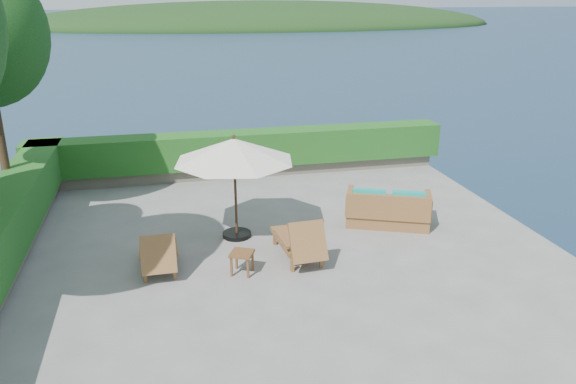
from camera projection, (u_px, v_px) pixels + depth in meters
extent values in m
plane|color=gray|center=(283.00, 253.00, 12.01)|extent=(12.00, 12.00, 0.00)
cube|color=#544C43|center=(283.00, 316.00, 12.53)|extent=(12.00, 12.00, 3.00)
plane|color=#142F3F|center=(283.00, 370.00, 13.02)|extent=(600.00, 600.00, 0.00)
ellipsoid|color=#173213|center=(263.00, 26.00, 146.80)|extent=(126.00, 57.60, 12.60)
cube|color=#655E51|center=(244.00, 170.00, 17.09)|extent=(12.00, 0.60, 0.36)
cube|color=#184714|center=(243.00, 148.00, 16.87)|extent=(12.40, 0.90, 1.00)
cylinder|color=black|center=(237.00, 234.00, 12.84)|extent=(0.77, 0.77, 0.10)
cylinder|color=#372314|center=(235.00, 189.00, 12.46)|extent=(0.07, 0.07, 2.31)
cone|color=silver|center=(234.00, 150.00, 12.16)|extent=(3.20, 3.20, 0.51)
sphere|color=#372314|center=(234.00, 136.00, 12.06)|extent=(0.10, 0.10, 0.08)
cube|color=brown|center=(145.00, 276.00, 10.79)|extent=(0.06, 0.06, 0.26)
cube|color=brown|center=(175.00, 273.00, 10.91)|extent=(0.06, 0.06, 0.26)
cube|color=brown|center=(145.00, 250.00, 11.89)|extent=(0.06, 0.06, 0.26)
cube|color=brown|center=(172.00, 247.00, 12.01)|extent=(0.06, 0.06, 0.26)
cube|color=brown|center=(159.00, 251.00, 11.43)|extent=(0.68, 1.31, 0.09)
cube|color=brown|center=(158.00, 254.00, 10.65)|extent=(0.67, 0.43, 0.70)
cube|color=brown|center=(141.00, 250.00, 11.13)|extent=(0.07, 0.85, 0.05)
cube|color=brown|center=(176.00, 247.00, 11.27)|extent=(0.07, 0.85, 0.05)
cube|color=brown|center=(292.00, 265.00, 11.19)|extent=(0.07, 0.07, 0.29)
cube|color=brown|center=(321.00, 261.00, 11.36)|extent=(0.07, 0.07, 0.29)
cube|color=brown|center=(275.00, 239.00, 12.38)|extent=(0.07, 0.07, 0.29)
cube|color=brown|center=(301.00, 236.00, 12.55)|extent=(0.07, 0.07, 0.29)
cube|color=brown|center=(296.00, 239.00, 11.90)|extent=(0.82, 1.47, 0.10)
cube|color=brown|center=(308.00, 242.00, 11.06)|extent=(0.76, 0.51, 0.77)
cube|color=brown|center=(281.00, 239.00, 11.55)|extent=(0.13, 0.94, 0.05)
cube|color=brown|center=(316.00, 234.00, 11.75)|extent=(0.13, 0.94, 0.05)
cube|color=brown|center=(231.00, 267.00, 10.98)|extent=(0.06, 0.06, 0.41)
cube|color=brown|center=(248.00, 269.00, 10.92)|extent=(0.06, 0.06, 0.41)
cube|color=brown|center=(236.00, 259.00, 11.30)|extent=(0.06, 0.06, 0.41)
cube|color=brown|center=(253.00, 261.00, 11.23)|extent=(0.06, 0.06, 0.41)
cube|color=brown|center=(242.00, 253.00, 11.03)|extent=(0.57, 0.57, 0.05)
cube|color=brown|center=(388.00, 215.00, 13.49)|extent=(2.16, 1.64, 0.43)
cube|color=brown|center=(388.00, 207.00, 12.95)|extent=(1.84, 0.89, 0.59)
cube|color=brown|center=(350.00, 200.00, 13.54)|extent=(0.49, 0.94, 0.48)
cube|color=brown|center=(428.00, 205.00, 13.23)|extent=(0.49, 0.94, 0.48)
cube|color=teal|center=(369.00, 201.00, 13.51)|extent=(1.07, 1.04, 0.19)
cube|color=teal|center=(408.00, 204.00, 13.36)|extent=(1.07, 1.04, 0.19)
cube|color=teal|center=(369.00, 197.00, 13.06)|extent=(0.75, 0.43, 0.39)
cube|color=teal|center=(409.00, 200.00, 12.91)|extent=(0.75, 0.43, 0.39)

